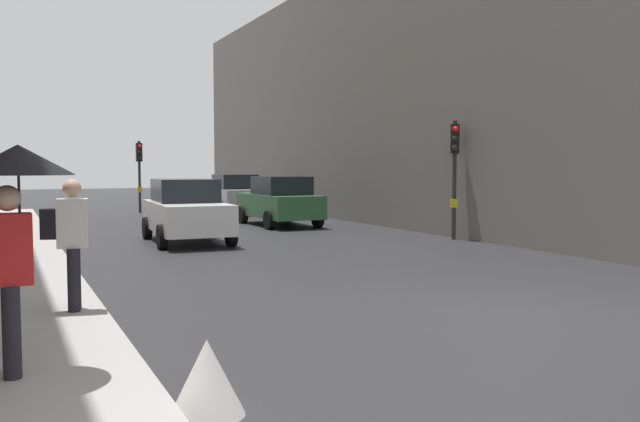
{
  "coord_description": "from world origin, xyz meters",
  "views": [
    {
      "loc": [
        -6.64,
        -7.31,
        2.09
      ],
      "look_at": [
        -0.06,
        6.36,
        1.08
      ],
      "focal_mm": 37.12,
      "sensor_mm": 36.0,
      "label": 1
    }
  ],
  "objects_px": {
    "car_green_estate": "(279,201)",
    "car_silver_hatchback": "(234,194)",
    "car_white_compact": "(186,211)",
    "pedestrian_with_black_backpack": "(70,236)",
    "pedestrian_with_umbrella": "(15,195)",
    "traffic_light_far_median": "(139,163)",
    "traffic_light_mid_street": "(455,158)",
    "warning_sign_triangle": "(207,377)"
  },
  "relations": [
    {
      "from": "car_green_estate",
      "to": "pedestrian_with_umbrella",
      "type": "bearing_deg",
      "value": -120.08
    },
    {
      "from": "traffic_light_mid_street",
      "to": "car_silver_hatchback",
      "type": "height_order",
      "value": "traffic_light_mid_street"
    },
    {
      "from": "traffic_light_mid_street",
      "to": "pedestrian_with_black_backpack",
      "type": "bearing_deg",
      "value": -151.05
    },
    {
      "from": "traffic_light_far_median",
      "to": "car_white_compact",
      "type": "height_order",
      "value": "traffic_light_far_median"
    },
    {
      "from": "traffic_light_mid_street",
      "to": "car_white_compact",
      "type": "relative_size",
      "value": 0.8
    },
    {
      "from": "traffic_light_far_median",
      "to": "pedestrian_with_umbrella",
      "type": "relative_size",
      "value": 1.54
    },
    {
      "from": "traffic_light_far_median",
      "to": "pedestrian_with_black_backpack",
      "type": "xyz_separation_m",
      "value": [
        -4.88,
        -21.45,
        -1.11
      ]
    },
    {
      "from": "car_white_compact",
      "to": "pedestrian_with_umbrella",
      "type": "height_order",
      "value": "pedestrian_with_umbrella"
    },
    {
      "from": "car_white_compact",
      "to": "warning_sign_triangle",
      "type": "height_order",
      "value": "car_white_compact"
    },
    {
      "from": "car_green_estate",
      "to": "car_silver_hatchback",
      "type": "distance_m",
      "value": 6.69
    },
    {
      "from": "traffic_light_mid_street",
      "to": "car_green_estate",
      "type": "bearing_deg",
      "value": 113.64
    },
    {
      "from": "traffic_light_far_median",
      "to": "pedestrian_with_umbrella",
      "type": "bearing_deg",
      "value": -102.97
    },
    {
      "from": "car_white_compact",
      "to": "pedestrian_with_umbrella",
      "type": "xyz_separation_m",
      "value": [
        -4.49,
        -11.48,
        0.96
      ]
    },
    {
      "from": "car_silver_hatchback",
      "to": "car_white_compact",
      "type": "relative_size",
      "value": 0.99
    },
    {
      "from": "warning_sign_triangle",
      "to": "traffic_light_mid_street",
      "type": "bearing_deg",
      "value": 44.75
    },
    {
      "from": "car_green_estate",
      "to": "car_white_compact",
      "type": "height_order",
      "value": "same"
    },
    {
      "from": "car_white_compact",
      "to": "pedestrian_with_umbrella",
      "type": "distance_m",
      "value": 12.37
    },
    {
      "from": "traffic_light_mid_street",
      "to": "car_green_estate",
      "type": "xyz_separation_m",
      "value": [
        -2.81,
        6.43,
        -1.48
      ]
    },
    {
      "from": "traffic_light_mid_street",
      "to": "traffic_light_far_median",
      "type": "bearing_deg",
      "value": 111.47
    },
    {
      "from": "traffic_light_mid_street",
      "to": "car_silver_hatchback",
      "type": "distance_m",
      "value": 13.38
    },
    {
      "from": "traffic_light_mid_street",
      "to": "warning_sign_triangle",
      "type": "xyz_separation_m",
      "value": [
        -10.23,
        -10.14,
        -2.04
      ]
    },
    {
      "from": "pedestrian_with_black_backpack",
      "to": "warning_sign_triangle",
      "type": "relative_size",
      "value": 2.72
    },
    {
      "from": "pedestrian_with_umbrella",
      "to": "traffic_light_mid_street",
      "type": "bearing_deg",
      "value": 37.11
    },
    {
      "from": "traffic_light_mid_street",
      "to": "traffic_light_far_median",
      "type": "xyz_separation_m",
      "value": [
        -6.06,
        15.4,
        -0.09
      ]
    },
    {
      "from": "car_white_compact",
      "to": "car_silver_hatchback",
      "type": "bearing_deg",
      "value": 65.18
    },
    {
      "from": "traffic_light_far_median",
      "to": "pedestrian_with_black_backpack",
      "type": "bearing_deg",
      "value": -102.83
    },
    {
      "from": "traffic_light_mid_street",
      "to": "car_silver_hatchback",
      "type": "bearing_deg",
      "value": 100.05
    },
    {
      "from": "car_green_estate",
      "to": "warning_sign_triangle",
      "type": "xyz_separation_m",
      "value": [
        -7.41,
        -16.56,
        -0.55
      ]
    },
    {
      "from": "car_green_estate",
      "to": "car_white_compact",
      "type": "xyz_separation_m",
      "value": [
        -4.32,
        -3.74,
        0.0
      ]
    },
    {
      "from": "car_silver_hatchback",
      "to": "car_green_estate",
      "type": "bearing_deg",
      "value": -94.22
    },
    {
      "from": "pedestrian_with_umbrella",
      "to": "warning_sign_triangle",
      "type": "xyz_separation_m",
      "value": [
        1.4,
        -1.34,
        -1.52
      ]
    },
    {
      "from": "traffic_light_mid_street",
      "to": "pedestrian_with_black_backpack",
      "type": "relative_size",
      "value": 1.93
    },
    {
      "from": "car_white_compact",
      "to": "pedestrian_with_black_backpack",
      "type": "xyz_separation_m",
      "value": [
        -3.81,
        -8.74,
        0.29
      ]
    },
    {
      "from": "traffic_light_far_median",
      "to": "pedestrian_with_umbrella",
      "type": "distance_m",
      "value": 24.83
    },
    {
      "from": "car_silver_hatchback",
      "to": "pedestrian_with_black_backpack",
      "type": "xyz_separation_m",
      "value": [
        -8.62,
        -19.15,
        0.29
      ]
    },
    {
      "from": "car_silver_hatchback",
      "to": "car_white_compact",
      "type": "height_order",
      "value": "same"
    },
    {
      "from": "car_white_compact",
      "to": "warning_sign_triangle",
      "type": "relative_size",
      "value": 6.6
    },
    {
      "from": "car_white_compact",
      "to": "warning_sign_triangle",
      "type": "xyz_separation_m",
      "value": [
        -3.09,
        -12.82,
        -0.55
      ]
    },
    {
      "from": "car_green_estate",
      "to": "pedestrian_with_black_backpack",
      "type": "xyz_separation_m",
      "value": [
        -8.13,
        -12.48,
        0.29
      ]
    },
    {
      "from": "car_white_compact",
      "to": "warning_sign_triangle",
      "type": "bearing_deg",
      "value": -103.56
    },
    {
      "from": "warning_sign_triangle",
      "to": "car_silver_hatchback",
      "type": "bearing_deg",
      "value": 71.2
    },
    {
      "from": "traffic_light_mid_street",
      "to": "car_white_compact",
      "type": "xyz_separation_m",
      "value": [
        -7.14,
        2.68,
        -1.48
      ]
    }
  ]
}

